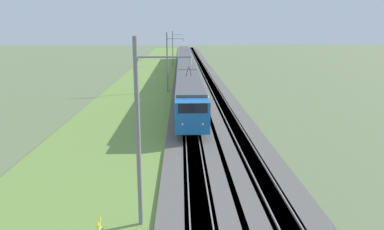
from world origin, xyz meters
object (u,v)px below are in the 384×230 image
object	(u,v)px
catenary_mast_mid	(168,62)
passenger_train	(186,65)
catenary_mast_near	(139,134)
catenary_mast_far	(173,48)

from	to	relation	value
catenary_mast_mid	passenger_train	bearing A→B (deg)	-8.99
catenary_mast_near	catenary_mast_mid	xyz separation A→B (m)	(38.10, -0.00, -0.15)
catenary_mast_near	catenary_mast_far	bearing A→B (deg)	-0.00
passenger_train	catenary_mast_near	size ratio (longest dim) A/B	9.65
catenary_mast_mid	catenary_mast_near	bearing A→B (deg)	180.00
catenary_mast_far	catenary_mast_mid	bearing A→B (deg)	180.00
catenary_mast_near	catenary_mast_mid	bearing A→B (deg)	-0.00
catenary_mast_near	catenary_mast_mid	distance (m)	38.10
passenger_train	catenary_mast_near	xyz separation A→B (m)	(-55.94, 2.83, 2.35)
catenary_mast_far	catenary_mast_near	bearing A→B (deg)	180.00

